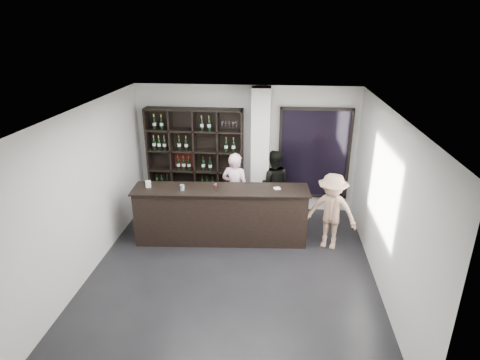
# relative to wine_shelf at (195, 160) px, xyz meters

# --- Properties ---
(floor) EXTENTS (5.00, 5.50, 0.01)m
(floor) POSITION_rel_wine_shelf_xyz_m (1.15, -2.57, -1.20)
(floor) COLOR black
(floor) RESTS_ON ground
(wine_shelf) EXTENTS (2.20, 0.35, 2.40)m
(wine_shelf) POSITION_rel_wine_shelf_xyz_m (0.00, 0.00, 0.00)
(wine_shelf) COLOR black
(wine_shelf) RESTS_ON floor
(structural_column) EXTENTS (0.40, 0.40, 2.90)m
(structural_column) POSITION_rel_wine_shelf_xyz_m (1.50, -0.10, 0.25)
(structural_column) COLOR silver
(structural_column) RESTS_ON floor
(glass_panel) EXTENTS (1.60, 0.08, 2.10)m
(glass_panel) POSITION_rel_wine_shelf_xyz_m (2.70, 0.12, 0.20)
(glass_panel) COLOR black
(glass_panel) RESTS_ON floor
(tasting_counter) EXTENTS (3.45, 0.71, 1.14)m
(tasting_counter) POSITION_rel_wine_shelf_xyz_m (0.80, -1.47, -0.63)
(tasting_counter) COLOR black
(tasting_counter) RESTS_ON floor
(taster_pink) EXTENTS (0.68, 0.53, 1.64)m
(taster_pink) POSITION_rel_wine_shelf_xyz_m (1.00, -0.72, -0.38)
(taster_pink) COLOR #F6C4D2
(taster_pink) RESTS_ON floor
(taster_black) EXTENTS (0.77, 0.61, 1.54)m
(taster_black) POSITION_rel_wine_shelf_xyz_m (1.81, -0.17, -0.43)
(taster_black) COLOR black
(taster_black) RESTS_ON floor
(customer) EXTENTS (1.12, 0.85, 1.54)m
(customer) POSITION_rel_wine_shelf_xyz_m (2.95, -1.52, -0.43)
(customer) COLOR #9B735C
(customer) RESTS_ON floor
(wine_glass) EXTENTS (0.10, 0.10, 0.19)m
(wine_glass) POSITION_rel_wine_shelf_xyz_m (0.71, -1.57, 0.03)
(wine_glass) COLOR white
(wine_glass) RESTS_ON tasting_counter
(spit_cup) EXTENTS (0.10, 0.10, 0.11)m
(spit_cup) POSITION_rel_wine_shelf_xyz_m (0.07, -1.61, -0.01)
(spit_cup) COLOR silver
(spit_cup) RESTS_ON tasting_counter
(napkin_stack) EXTENTS (0.15, 0.15, 0.02)m
(napkin_stack) POSITION_rel_wine_shelf_xyz_m (1.89, -1.36, -0.05)
(napkin_stack) COLOR white
(napkin_stack) RESTS_ON tasting_counter
(card_stand) EXTENTS (0.10, 0.06, 0.14)m
(card_stand) POSITION_rel_wine_shelf_xyz_m (-0.62, -1.54, 0.01)
(card_stand) COLOR white
(card_stand) RESTS_ON tasting_counter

